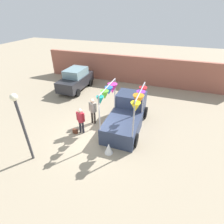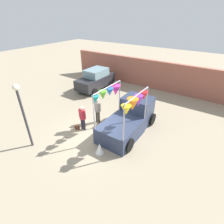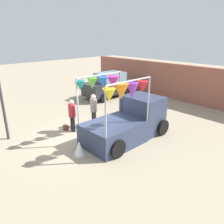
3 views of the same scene
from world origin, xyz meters
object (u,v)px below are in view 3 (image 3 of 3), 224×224
street_lamp (0,90)px  person_customer (72,113)px  parked_car (109,85)px  person_vendor (94,107)px  handbag (66,128)px  vendor_truck (129,119)px  folded_kite_bundle_white (79,148)px

street_lamp → person_customer: bearing=63.4°
parked_car → person_customer: bearing=-58.2°
person_customer → person_vendor: (0.24, 1.16, 0.07)m
handbag → street_lamp: 3.48m
vendor_truck → parked_car: size_ratio=1.02×
person_vendor → handbag: person_vendor is taller
parked_car → person_vendor: (3.74, -4.49, 0.12)m
vendor_truck → handbag: 3.32m
folded_kite_bundle_white → vendor_truck: bearing=85.3°
person_customer → vendor_truck: bearing=34.3°
person_vendor → street_lamp: 4.36m
parked_car → folded_kite_bundle_white: 8.80m
street_lamp → handbag: bearing=68.2°
person_customer → handbag: bearing=-150.3°
parked_car → street_lamp: 8.73m
parked_car → person_customer: size_ratio=2.42×
street_lamp → folded_kite_bundle_white: bearing=24.7°
person_customer → person_vendor: size_ratio=0.94×
handbag → folded_kite_bundle_white: size_ratio=0.47×
parked_car → handbag: bearing=-61.7°
parked_car → folded_kite_bundle_white: parked_car is taller
handbag → person_vendor: bearing=66.5°
vendor_truck → street_lamp: bearing=-130.7°
street_lamp → folded_kite_bundle_white: 4.33m
parked_car → vendor_truck: bearing=-34.8°
vendor_truck → street_lamp: 5.83m
folded_kite_bundle_white → person_vendor: bearing=129.7°
parked_car → handbag: size_ratio=14.29×
street_lamp → folded_kite_bundle_white: size_ratio=5.95×
parked_car → folded_kite_bundle_white: size_ratio=6.67×
parked_car → person_customer: parked_car is taller
person_vendor → parked_car: bearing=129.8°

